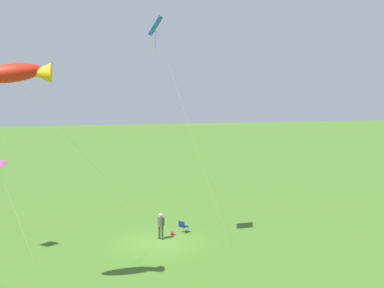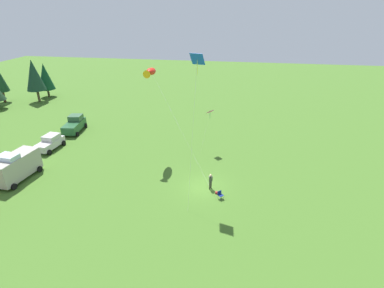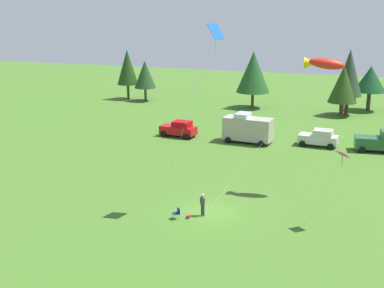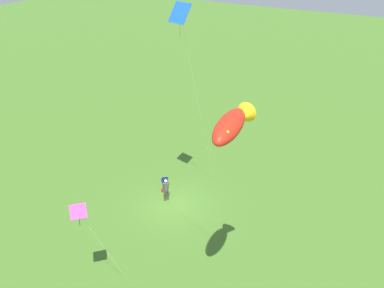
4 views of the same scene
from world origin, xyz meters
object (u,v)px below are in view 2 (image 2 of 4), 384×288
Objects in this scene: folding_chair at (220,194)px; truck_green_flatbed at (74,125)px; backpack_on_grass at (217,193)px; kite_large_fish at (150,72)px; car_silver_compact at (50,142)px; person_kite_flyer at (210,180)px; kite_diamond_blue at (197,62)px; van_motorhome_grey at (16,166)px; kite_diamond_rainbow at (210,113)px.

truck_green_flatbed is (14.20, 23.74, 0.61)m from folding_chair.
kite_large_fish is at bearing 47.77° from backpack_on_grass.
folding_chair is at bearing -103.77° from car_silver_compact.
kite_large_fish is (7.33, 8.23, 9.68)m from person_kite_flyer.
kite_large_fish is at bearing -175.21° from folding_chair.
van_motorhome_grey is at bearing 95.47° from kite_diamond_blue.
car_silver_compact is at bearing 74.38° from kite_diamond_blue.
folding_chair is 0.93m from backpack_on_grass.
kite_diamond_rainbow is 0.40× the size of kite_diamond_blue.
van_motorhome_grey reaches higher than truck_green_flatbed.
kite_diamond_blue is at bearing 63.71° from backpack_on_grass.
car_silver_compact is 22.04m from kite_diamond_rainbow.
car_silver_compact is 25.01m from kite_diamond_blue.
backpack_on_grass is at bearing 164.92° from folding_chair.
van_motorhome_grey is at bearing -131.65° from folding_chair.
backpack_on_grass is 16.14m from kite_large_fish.
person_kite_flyer is 0.33× the size of truck_green_flatbed.
folding_chair is at bearing -19.66° from person_kite_flyer.
kite_diamond_rainbow is (-2.93, -21.32, 4.13)m from truck_green_flatbed.
kite_large_fish is at bearing -117.72° from truck_green_flatbed.
kite_large_fish reaches higher than truck_green_flatbed.
folding_chair is at bearing -125.10° from kite_diamond_blue.
kite_diamond_blue reaches higher than car_silver_compact.
kite_large_fish is 0.81× the size of kite_diamond_blue.
folding_chair reaches higher than backpack_on_grass.
kite_large_fish is at bearing 172.75° from person_kite_flyer.
kite_diamond_blue reaches higher than kite_large_fish.
kite_diamond_blue is at bearing -127.91° from truck_green_flatbed.
kite_large_fish reaches higher than backpack_on_grass.
folding_chair is 13.12m from kite_diamond_blue.
car_silver_compact is (7.80, 23.76, 0.46)m from folding_chair.
van_motorhome_grey is at bearing 176.27° from truck_green_flatbed.
truck_green_flatbed is at bearing 82.18° from kite_diamond_rainbow.
car_silver_compact is at bearing 94.56° from kite_large_fish.
kite_large_fish reaches higher than person_kite_flyer.
kite_diamond_blue reaches higher than person_kite_flyer.
folding_chair is 16.52m from kite_large_fish.
kite_diamond_rainbow is (11.27, 2.43, 4.74)m from folding_chair.
car_silver_compact reaches higher than person_kite_flyer.
person_kite_flyer is at bearing 42.72° from backpack_on_grass.
car_silver_compact is at bearing -167.36° from van_motorhome_grey.
kite_diamond_blue is at bearing -166.72° from folding_chair.
truck_green_flatbed is at bearing 60.10° from backpack_on_grass.
folding_chair is 27.67m from truck_green_flatbed.
kite_diamond_blue is (1.17, 2.37, 13.06)m from backpack_on_grass.
folding_chair is 0.16× the size of truck_green_flatbed.
kite_diamond_rainbow is at bearing -105.44° from truck_green_flatbed.
truck_green_flatbed is (14.19, 0.96, -0.54)m from van_motorhome_grey.
truck_green_flatbed is 27.15m from kite_diamond_blue.
backpack_on_grass is 13.32m from kite_diamond_blue.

